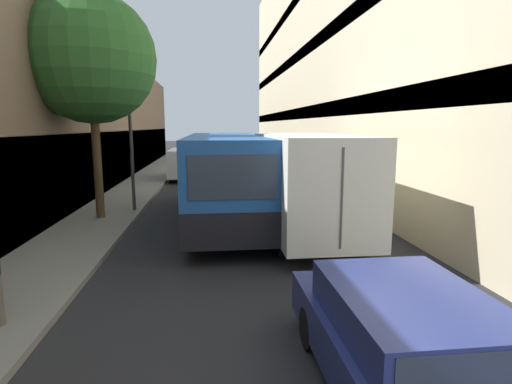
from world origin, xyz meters
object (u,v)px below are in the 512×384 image
at_px(street_tree_left, 91,59).
at_px(car_hatchback, 410,347).
at_px(panel_van, 186,163).
at_px(bus, 225,175).
at_px(box_truck, 300,179).
at_px(street_lamp, 128,81).

bearing_deg(street_tree_left, car_hatchback, -58.46).
bearing_deg(car_hatchback, panel_van, 100.35).
bearing_deg(bus, street_tree_left, 178.01).
relative_size(box_truck, street_lamp, 1.28).
bearing_deg(panel_van, car_hatchback, -79.65).
relative_size(car_hatchback, bus, 0.43).
xyz_separation_m(bus, panel_van, (-1.99, 10.84, -0.52)).
distance_m(car_hatchback, panel_van, 20.89).
height_order(car_hatchback, panel_van, panel_van).
relative_size(bus, street_lamp, 1.49).
xyz_separation_m(car_hatchback, panel_van, (-3.75, 20.54, 0.34)).
xyz_separation_m(car_hatchback, street_lamp, (-5.12, 10.91, 4.11)).
bearing_deg(box_truck, bus, 143.69).
xyz_separation_m(car_hatchback, bus, (-1.77, 9.70, 0.87)).
distance_m(bus, street_tree_left, 5.73).
bearing_deg(street_tree_left, bus, -1.99).
bearing_deg(box_truck, street_tree_left, 164.56).
bearing_deg(box_truck, car_hatchback, -93.47).
bearing_deg(car_hatchback, street_lamp, 115.12).
distance_m(bus, street_lamp, 4.82).
xyz_separation_m(box_truck, panel_van, (-4.24, 12.49, -0.57)).
xyz_separation_m(box_truck, street_lamp, (-5.60, 2.87, 3.20)).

